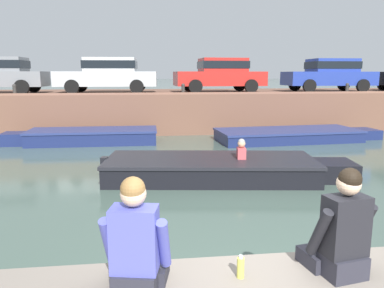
# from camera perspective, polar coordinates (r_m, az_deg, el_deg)

# --- Properties ---
(ground_plane) EXTENTS (400.00, 400.00, 0.00)m
(ground_plane) POSITION_cam_1_polar(r_m,az_deg,el_deg) (9.76, -0.22, -4.47)
(ground_plane) COLOR #42564C
(far_quay_wall) EXTENTS (60.00, 6.00, 1.71)m
(far_quay_wall) POSITION_cam_1_polar(r_m,az_deg,el_deg) (18.56, -3.53, 5.38)
(far_quay_wall) COLOR brown
(far_quay_wall) RESTS_ON ground
(far_wall_coping) EXTENTS (60.00, 0.24, 0.08)m
(far_wall_coping) POSITION_cam_1_polar(r_m,az_deg,el_deg) (15.62, -2.92, 7.70)
(far_wall_coping) COLOR brown
(far_wall_coping) RESTS_ON far_quay_wall
(boat_moored_west_navy) EXTENTS (5.58, 1.64, 0.53)m
(boat_moored_west_navy) POSITION_cam_1_polar(r_m,az_deg,el_deg) (14.43, -15.70, 1.12)
(boat_moored_west_navy) COLOR navy
(boat_moored_west_navy) RESTS_ON ground
(boat_moored_central_navy) EXTENTS (6.57, 2.44, 0.45)m
(boat_moored_central_navy) POSITION_cam_1_polar(r_m,az_deg,el_deg) (14.99, 15.27, 1.34)
(boat_moored_central_navy) COLOR navy
(boat_moored_central_navy) RESTS_ON ground
(motorboat_passing) EXTENTS (6.19, 2.51, 1.01)m
(motorboat_passing) POSITION_cam_1_polar(r_m,az_deg,el_deg) (9.19, 4.35, -3.75)
(motorboat_passing) COLOR black
(motorboat_passing) RESTS_ON ground
(car_left_inner_silver) EXTENTS (4.45, 2.09, 1.54)m
(car_left_inner_silver) POSITION_cam_1_polar(r_m,az_deg,el_deg) (17.35, -12.61, 10.42)
(car_left_inner_silver) COLOR #B7BABC
(car_left_inner_silver) RESTS_ON far_quay_wall
(car_centre_red) EXTENTS (4.15, 2.14, 1.54)m
(car_centre_red) POSITION_cam_1_polar(r_m,az_deg,el_deg) (17.61, 4.34, 10.64)
(car_centre_red) COLOR #B2231E
(car_centre_red) RESTS_ON far_quay_wall
(car_right_inner_blue) EXTENTS (4.17, 2.01, 1.54)m
(car_right_inner_blue) POSITION_cam_1_polar(r_m,az_deg,el_deg) (19.36, 20.22, 10.02)
(car_right_inner_blue) COLOR #233893
(car_right_inner_blue) RESTS_ON far_quay_wall
(mooring_bollard_west) EXTENTS (0.15, 0.15, 0.45)m
(mooring_bollard_west) POSITION_cam_1_polar(r_m,az_deg,el_deg) (16.54, -25.43, 7.55)
(mooring_bollard_west) COLOR #2D2B28
(mooring_bollard_west) RESTS_ON far_quay_wall
(mooring_bollard_mid) EXTENTS (0.15, 0.15, 0.45)m
(mooring_bollard_mid) POSITION_cam_1_polar(r_m,az_deg,el_deg) (15.78, -1.36, 8.47)
(mooring_bollard_mid) COLOR #2D2B28
(mooring_bollard_mid) RESTS_ON far_quay_wall
(mooring_bollard_east) EXTENTS (0.15, 0.15, 0.45)m
(mooring_bollard_east) POSITION_cam_1_polar(r_m,az_deg,el_deg) (18.01, 22.56, 7.93)
(mooring_bollard_east) COLOR #2D2B28
(mooring_bollard_east) RESTS_ON far_quay_wall
(person_seated_left) EXTENTS (0.58, 0.59, 0.96)m
(person_seated_left) POSITION_cam_1_polar(r_m,az_deg,el_deg) (3.10, -8.50, -15.33)
(person_seated_left) COLOR #282833
(person_seated_left) RESTS_ON near_quay
(person_seated_right) EXTENTS (0.57, 0.58, 0.96)m
(person_seated_right) POSITION_cam_1_polar(r_m,az_deg,el_deg) (3.55, 21.76, -12.55)
(person_seated_right) COLOR #282833
(person_seated_right) RESTS_ON near_quay
(bottle_drink) EXTENTS (0.06, 0.06, 0.20)m
(bottle_drink) POSITION_cam_1_polar(r_m,az_deg,el_deg) (3.39, 7.41, -18.14)
(bottle_drink) COLOR #CCC64C
(bottle_drink) RESTS_ON near_quay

